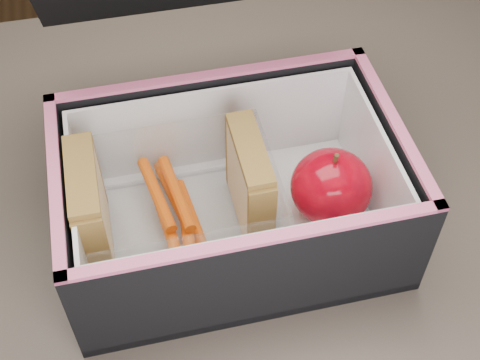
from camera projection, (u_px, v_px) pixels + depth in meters
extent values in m
cube|color=brown|center=(257.00, 235.00, 0.68)|extent=(1.20, 0.80, 0.03)
cube|color=beige|center=(82.00, 213.00, 0.60)|extent=(0.01, 0.09, 0.09)
cube|color=#B55760|center=(92.00, 214.00, 0.60)|extent=(0.01, 0.09, 0.09)
cube|color=beige|center=(100.00, 210.00, 0.60)|extent=(0.01, 0.09, 0.09)
cube|color=olive|center=(81.00, 175.00, 0.56)|extent=(0.03, 0.09, 0.01)
cube|color=beige|center=(242.00, 186.00, 0.62)|extent=(0.01, 0.09, 0.09)
cube|color=#B55760|center=(250.00, 187.00, 0.62)|extent=(0.01, 0.08, 0.09)
cube|color=beige|center=(257.00, 183.00, 0.62)|extent=(0.01, 0.09, 0.09)
cube|color=olive|center=(250.00, 149.00, 0.58)|extent=(0.02, 0.09, 0.01)
cylinder|color=#D14C1A|center=(174.00, 196.00, 0.66)|extent=(0.03, 0.09, 0.01)
cylinder|color=#D14C1A|center=(169.00, 229.00, 0.62)|extent=(0.02, 0.09, 0.01)
cylinder|color=#D14C1A|center=(176.00, 193.00, 0.64)|extent=(0.02, 0.09, 0.01)
cylinder|color=#D14C1A|center=(192.00, 217.00, 0.64)|extent=(0.02, 0.09, 0.01)
cylinder|color=#D14C1A|center=(189.00, 246.00, 0.61)|extent=(0.02, 0.09, 0.01)
cylinder|color=#D14C1A|center=(156.00, 194.00, 0.63)|extent=(0.03, 0.09, 0.01)
cube|color=white|center=(325.00, 206.00, 0.66)|extent=(0.10, 0.10, 0.01)
ellipsoid|color=maroon|center=(331.00, 187.00, 0.62)|extent=(0.08, 0.08, 0.07)
cylinder|color=#4B301A|center=(336.00, 159.00, 0.59)|extent=(0.00, 0.01, 0.01)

